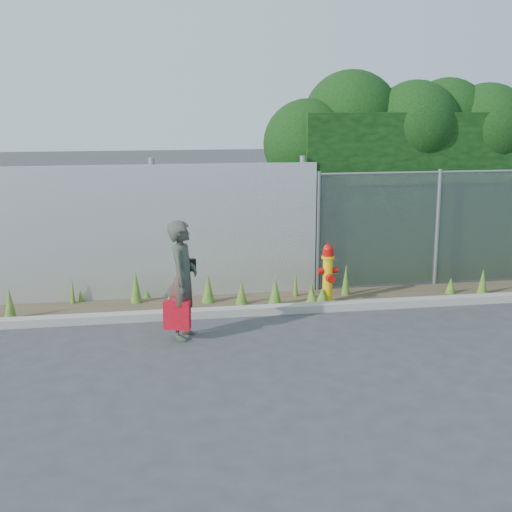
{
  "coord_description": "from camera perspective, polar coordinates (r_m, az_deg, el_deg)",
  "views": [
    {
      "loc": [
        -2.07,
        -8.48,
        3.18
      ],
      "look_at": [
        -0.3,
        1.4,
        1.0
      ],
      "focal_mm": 50.0,
      "sensor_mm": 36.0,
      "label": 1
    }
  ],
  "objects": [
    {
      "name": "chainlink_fence",
      "position": [
        13.28,
        18.43,
        2.31
      ],
      "size": [
        6.5,
        0.07,
        2.05
      ],
      "color": "gray",
      "rests_on": "ground"
    },
    {
      "name": "corrugated_fence",
      "position": [
        11.74,
        -15.74,
        1.59
      ],
      "size": [
        8.5,
        0.21,
        2.3
      ],
      "color": "silver",
      "rests_on": "ground"
    },
    {
      "name": "curb",
      "position": [
        10.94,
        1.18,
        -4.32
      ],
      "size": [
        16.0,
        0.22,
        0.12
      ],
      "primitive_type": "cube",
      "color": "gray",
      "rests_on": "ground"
    },
    {
      "name": "black_shoulder_bag",
      "position": [
        9.83,
        -5.51,
        -0.74
      ],
      "size": [
        0.22,
        0.09,
        0.17
      ],
      "rotation": [
        0.0,
        0.0,
        0.38
      ],
      "color": "black"
    },
    {
      "name": "hedge",
      "position": [
        14.13,
        17.23,
        7.22
      ],
      "size": [
        7.89,
        2.12,
        3.76
      ],
      "color": "black",
      "rests_on": "ground"
    },
    {
      "name": "woman",
      "position": [
        9.71,
        -5.87,
        -1.92
      ],
      "size": [
        0.55,
        0.69,
        1.63
      ],
      "primitive_type": "imported",
      "rotation": [
        0.0,
        0.0,
        1.26
      ],
      "color": "#0F644B",
      "rests_on": "ground"
    },
    {
      "name": "weed_strip",
      "position": [
        11.52,
        0.78,
        -3.13
      ],
      "size": [
        16.0,
        1.35,
        0.54
      ],
      "color": "#473A29",
      "rests_on": "ground"
    },
    {
      "name": "red_tote_bag",
      "position": [
        9.66,
        -6.34,
        -4.71
      ],
      "size": [
        0.35,
        0.13,
        0.47
      ],
      "rotation": [
        0.0,
        0.0,
        -0.29
      ],
      "color": "#A00916"
    },
    {
      "name": "fire_hydrant",
      "position": [
        11.45,
        5.76,
        -1.46
      ],
      "size": [
        0.33,
        0.3,
        0.99
      ],
      "rotation": [
        0.0,
        0.0,
        0.11
      ],
      "color": "#F1B70C",
      "rests_on": "ground"
    },
    {
      "name": "ground",
      "position": [
        9.29,
        3.38,
        -7.78
      ],
      "size": [
        80.0,
        80.0,
        0.0
      ],
      "primitive_type": "plane",
      "color": "#363739",
      "rests_on": "ground"
    }
  ]
}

